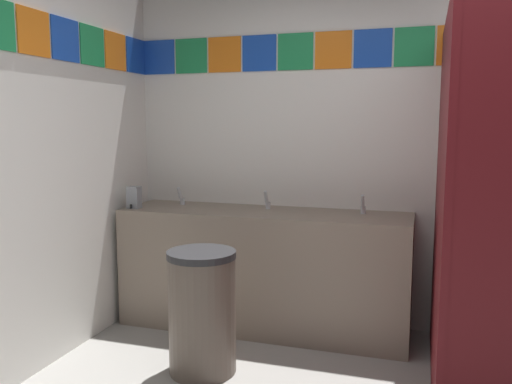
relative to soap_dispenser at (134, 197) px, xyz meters
name	(u,v)px	position (x,y,z in m)	size (l,w,h in m)	color
wall_back	(390,144)	(1.77, 0.47, 0.39)	(3.80, 0.09, 2.62)	white
vanity_counter	(263,268)	(0.94, 0.16, -0.49)	(2.04, 0.55, 0.85)	gray
faucet_left	(181,198)	(0.26, 0.25, -0.03)	(0.04, 0.10, 0.14)	silver
faucet_center	(267,202)	(0.94, 0.25, -0.03)	(0.04, 0.10, 0.14)	silver
faucet_right	(363,207)	(1.62, 0.25, -0.03)	(0.04, 0.10, 0.14)	silver
soap_dispenser	(134,197)	(0.00, 0.00, 0.00)	(0.09, 0.09, 0.16)	gray
stall_divider	(478,213)	(2.27, -0.57, 0.09)	(0.92, 1.49, 2.04)	maroon
trash_bin	(202,312)	(0.79, -0.61, -0.56)	(0.40, 0.40, 0.73)	brown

